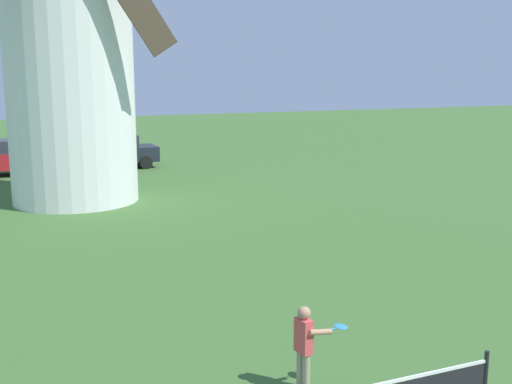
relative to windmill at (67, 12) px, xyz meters
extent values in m
cylinder|color=white|center=(0.00, 0.02, -1.37)|extent=(4.30, 4.30, 10.22)
cylinder|color=#9E937F|center=(1.21, -15.15, -6.19)|extent=(0.12, 0.12, 0.58)
cylinder|color=#9E937F|center=(1.23, -15.29, -6.19)|extent=(0.12, 0.12, 0.58)
cube|color=#DB4C4C|center=(1.22, -15.22, -5.65)|extent=(0.20, 0.30, 0.51)
sphere|color=tan|center=(1.22, -15.22, -5.30)|extent=(0.19, 0.19, 0.19)
cylinder|color=tan|center=(1.19, -15.04, -5.67)|extent=(0.08, 0.08, 0.38)
cylinder|color=tan|center=(1.42, -15.36, -5.57)|extent=(0.40, 0.14, 0.15)
cylinder|color=#338CCC|center=(1.57, -15.33, -5.57)|extent=(0.22, 0.06, 0.04)
ellipsoid|color=#338CCC|center=(1.79, -15.30, -5.57)|extent=(0.21, 0.26, 0.03)
cylinder|color=black|center=(-1.31, 7.84, -6.18)|extent=(0.60, 0.19, 0.60)
cylinder|color=black|center=(-1.33, 6.14, -6.18)|extent=(0.60, 0.19, 0.60)
cube|color=#1E232D|center=(2.52, 7.20, -5.83)|extent=(4.31, 1.81, 0.70)
cube|color=#2D333D|center=(2.52, 7.20, -5.20)|extent=(2.43, 1.56, 0.56)
cylinder|color=black|center=(3.95, 8.09, -6.18)|extent=(0.60, 0.20, 0.60)
cylinder|color=black|center=(3.99, 6.39, -6.18)|extent=(0.60, 0.20, 0.60)
cylinder|color=black|center=(1.05, 8.02, -6.18)|extent=(0.60, 0.20, 0.60)
cylinder|color=black|center=(1.09, 6.32, -6.18)|extent=(0.60, 0.20, 0.60)
camera|label=1|loc=(-2.76, -22.89, -1.88)|focal=44.80mm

